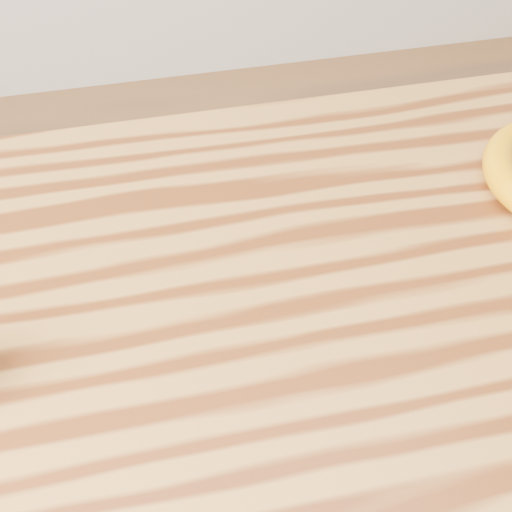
{
  "coord_description": "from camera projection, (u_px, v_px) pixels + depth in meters",
  "views": [
    {
      "loc": [
        -0.11,
        -0.5,
        1.51
      ],
      "look_at": [
        0.01,
        0.05,
        0.93
      ],
      "focal_mm": 50.0,
      "sensor_mm": 36.0,
      "label": 1
    }
  ],
  "objects": [
    {
      "name": "table",
      "position": [
        256.0,
        378.0,
        0.88
      ],
      "size": [
        1.2,
        0.8,
        0.9
      ],
      "color": "olive",
      "rests_on": "ground"
    },
    {
      "name": "banana",
      "position": [
        497.0,
        167.0,
        0.94
      ],
      "size": [
        0.22,
        0.34,
        0.04
      ],
      "primitive_type": null,
      "rotation": [
        0.0,
        0.0,
        -0.36
      ],
      "color": "orange",
      "rests_on": "table"
    }
  ]
}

